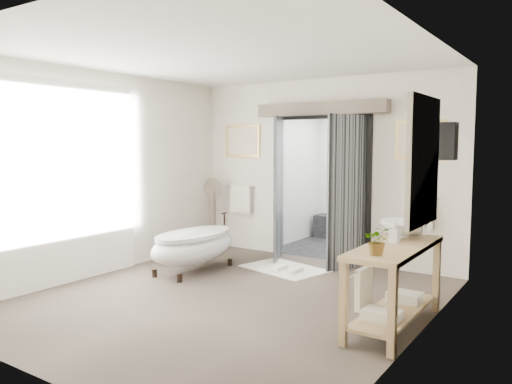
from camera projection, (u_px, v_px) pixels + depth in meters
ground_plane at (228, 298)px, 6.05m from camera, size 5.00×5.00×0.00m
room_shell at (219, 145)px, 5.79m from camera, size 4.52×5.02×2.91m
shower_room at (358, 196)px, 9.26m from camera, size 2.22×2.01×2.51m
back_wall_dressing at (317, 163)px, 7.81m from camera, size 3.82×0.78×2.52m
clawfoot_tub at (194, 245)px, 7.32m from camera, size 0.72×1.61×0.79m
vanity at (392, 278)px, 5.06m from camera, size 0.57×1.60×0.85m
pedestal_mirror at (213, 218)px, 8.87m from camera, size 0.38×0.24×1.27m
rug at (284, 269)px, 7.47m from camera, size 1.36×1.06×0.01m
slippers at (288, 269)px, 7.30m from camera, size 0.39×0.29×0.05m
basin at (404, 229)px, 5.42m from camera, size 0.66×0.66×0.18m
plant at (378, 241)px, 4.57m from camera, size 0.30×0.28×0.27m
soap_bottle_a at (395, 232)px, 5.16m from camera, size 0.10×0.11×0.21m
soap_bottle_b at (415, 227)px, 5.57m from camera, size 0.16×0.16×0.18m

